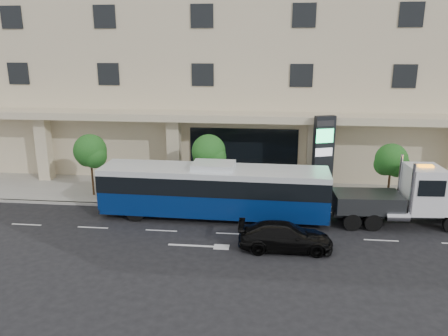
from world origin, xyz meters
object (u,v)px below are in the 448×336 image
object	(u,v)px
black_sedan	(285,236)
signage_pylon	(323,156)
city_bus	(214,190)
tow_truck	(408,198)

from	to	relation	value
black_sedan	signage_pylon	bearing A→B (deg)	-19.64
city_bus	tow_truck	size ratio (longest dim) A/B	1.56
tow_truck	signage_pylon	distance (m)	6.25
city_bus	tow_truck	bearing A→B (deg)	1.38
city_bus	black_sedan	xyz separation A→B (m)	(4.17, -3.88, -1.05)
signage_pylon	city_bus	bearing A→B (deg)	-166.83
signage_pylon	black_sedan	bearing A→B (deg)	-126.90
black_sedan	signage_pylon	xyz separation A→B (m)	(2.64, 8.16, 2.24)
signage_pylon	tow_truck	bearing A→B (deg)	-63.16
tow_truck	signage_pylon	bearing A→B (deg)	132.44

